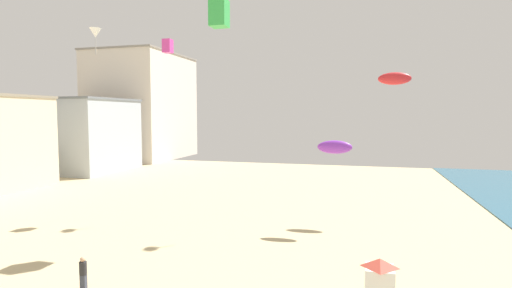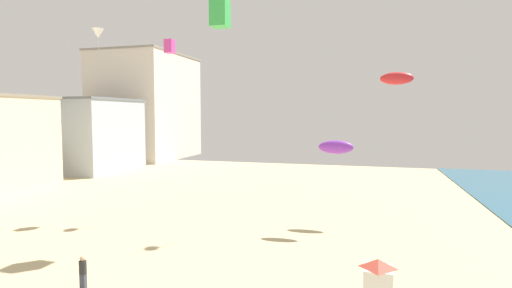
{
  "view_description": "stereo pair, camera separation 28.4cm",
  "coord_description": "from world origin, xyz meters",
  "px_view_note": "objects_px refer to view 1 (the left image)",
  "views": [
    {
      "loc": [
        8.69,
        -4.03,
        8.17
      ],
      "look_at": [
        2.93,
        17.33,
        6.51
      ],
      "focal_mm": 27.62,
      "sensor_mm": 36.0,
      "label": 1
    },
    {
      "loc": [
        8.97,
        -3.95,
        8.17
      ],
      "look_at": [
        2.93,
        17.33,
        6.51
      ],
      "focal_mm": 27.62,
      "sensor_mm": 36.0,
      "label": 2
    }
  ],
  "objects_px": {
    "kite_flyer": "(83,272)",
    "kite_magenta_box": "(168,46)",
    "kite_red_parafoil_2": "(395,79)",
    "kite_purple_parafoil": "(335,147)",
    "kite_white_delta": "(95,33)",
    "kite_green_box": "(219,13)",
    "lifeguard_stand": "(380,276)"
  },
  "relations": [
    {
      "from": "kite_magenta_box",
      "to": "kite_white_delta",
      "type": "bearing_deg",
      "value": 176.5
    },
    {
      "from": "kite_purple_parafoil",
      "to": "lifeguard_stand",
      "type": "bearing_deg",
      "value": -77.82
    },
    {
      "from": "lifeguard_stand",
      "to": "kite_red_parafoil_2",
      "type": "distance_m",
      "value": 19.43
    },
    {
      "from": "kite_white_delta",
      "to": "kite_red_parafoil_2",
      "type": "height_order",
      "value": "kite_white_delta"
    },
    {
      "from": "kite_purple_parafoil",
      "to": "kite_magenta_box",
      "type": "bearing_deg",
      "value": 173.23
    },
    {
      "from": "kite_red_parafoil_2",
      "to": "kite_magenta_box",
      "type": "xyz_separation_m",
      "value": [
        -17.72,
        -3.46,
        2.72
      ]
    },
    {
      "from": "lifeguard_stand",
      "to": "kite_green_box",
      "type": "distance_m",
      "value": 18.25
    },
    {
      "from": "kite_flyer",
      "to": "kite_red_parafoil_2",
      "type": "bearing_deg",
      "value": 116.04
    },
    {
      "from": "lifeguard_stand",
      "to": "kite_magenta_box",
      "type": "height_order",
      "value": "kite_magenta_box"
    },
    {
      "from": "lifeguard_stand",
      "to": "kite_red_parafoil_2",
      "type": "bearing_deg",
      "value": 63.37
    },
    {
      "from": "kite_green_box",
      "to": "kite_white_delta",
      "type": "xyz_separation_m",
      "value": [
        -13.43,
        5.5,
        0.56
      ]
    },
    {
      "from": "kite_green_box",
      "to": "kite_purple_parafoil",
      "type": "relative_size",
      "value": 0.71
    },
    {
      "from": "lifeguard_stand",
      "to": "kite_purple_parafoil",
      "type": "xyz_separation_m",
      "value": [
        -2.59,
        12.01,
        4.07
      ]
    },
    {
      "from": "kite_flyer",
      "to": "kite_red_parafoil_2",
      "type": "height_order",
      "value": "kite_red_parafoil_2"
    },
    {
      "from": "kite_flyer",
      "to": "kite_green_box",
      "type": "xyz_separation_m",
      "value": [
        3.29,
        9.35,
        13.73
      ]
    },
    {
      "from": "kite_green_box",
      "to": "kite_purple_parafoil",
      "type": "height_order",
      "value": "kite_green_box"
    },
    {
      "from": "kite_purple_parafoil",
      "to": "kite_green_box",
      "type": "bearing_deg",
      "value": -154.33
    },
    {
      "from": "kite_green_box",
      "to": "kite_white_delta",
      "type": "bearing_deg",
      "value": 157.73
    },
    {
      "from": "kite_flyer",
      "to": "kite_white_delta",
      "type": "height_order",
      "value": "kite_white_delta"
    },
    {
      "from": "kite_flyer",
      "to": "kite_purple_parafoil",
      "type": "bearing_deg",
      "value": 116.14
    },
    {
      "from": "kite_flyer",
      "to": "kite_magenta_box",
      "type": "height_order",
      "value": "kite_magenta_box"
    },
    {
      "from": "kite_red_parafoil_2",
      "to": "kite_magenta_box",
      "type": "distance_m",
      "value": 18.26
    },
    {
      "from": "kite_magenta_box",
      "to": "kite_purple_parafoil",
      "type": "height_order",
      "value": "kite_magenta_box"
    },
    {
      "from": "kite_green_box",
      "to": "kite_red_parafoil_2",
      "type": "bearing_deg",
      "value": 36.78
    },
    {
      "from": "kite_magenta_box",
      "to": "lifeguard_stand",
      "type": "bearing_deg",
      "value": -40.19
    },
    {
      "from": "kite_green_box",
      "to": "kite_magenta_box",
      "type": "relative_size",
      "value": 1.57
    },
    {
      "from": "kite_flyer",
      "to": "kite_white_delta",
      "type": "bearing_deg",
      "value": -170.2
    },
    {
      "from": "lifeguard_stand",
      "to": "kite_magenta_box",
      "type": "xyz_separation_m",
      "value": [
        -16.12,
        13.62,
        11.86
      ]
    },
    {
      "from": "kite_flyer",
      "to": "kite_magenta_box",
      "type": "distance_m",
      "value": 19.5
    },
    {
      "from": "kite_red_parafoil_2",
      "to": "kite_purple_parafoil",
      "type": "xyz_separation_m",
      "value": [
        -4.2,
        -5.06,
        -5.07
      ]
    },
    {
      "from": "kite_magenta_box",
      "to": "kite_red_parafoil_2",
      "type": "bearing_deg",
      "value": 11.03
    },
    {
      "from": "kite_red_parafoil_2",
      "to": "kite_purple_parafoil",
      "type": "bearing_deg",
      "value": -129.68
    }
  ]
}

